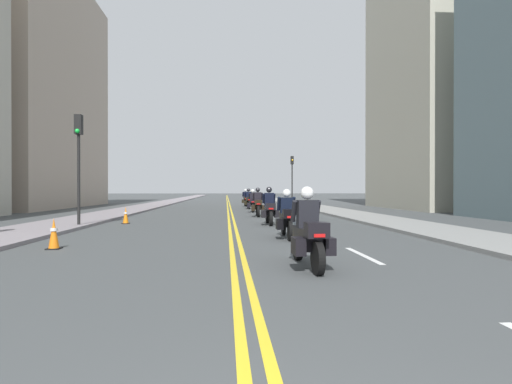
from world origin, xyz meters
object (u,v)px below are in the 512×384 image
(motorcycle_0, at_px, (308,235))
(motorcycle_2, at_px, (269,210))
(motorcycle_1, at_px, (287,218))
(traffic_cone_0, at_px, (126,215))
(motorcycle_5, at_px, (249,201))
(traffic_light_far, at_px, (292,172))
(motorcycle_3, at_px, (258,205))
(motorcycle_6, at_px, (246,199))
(motorcycle_4, at_px, (253,203))
(traffic_light_near, at_px, (79,150))
(traffic_cone_1, at_px, (54,234))

(motorcycle_0, height_order, motorcycle_2, motorcycle_2)
(motorcycle_1, distance_m, traffic_cone_0, 8.82)
(motorcycle_5, distance_m, traffic_light_far, 8.65)
(motorcycle_3, relative_size, motorcycle_6, 1.06)
(motorcycle_2, relative_size, motorcycle_4, 1.03)
(motorcycle_1, relative_size, motorcycle_5, 0.97)
(motorcycle_3, relative_size, motorcycle_4, 1.02)
(motorcycle_2, height_order, traffic_light_near, traffic_light_near)
(motorcycle_4, bearing_deg, traffic_light_near, -122.46)
(motorcycle_5, xyz_separation_m, traffic_light_near, (-7.80, -15.80, 2.49))
(motorcycle_1, bearing_deg, traffic_cone_1, -162.42)
(motorcycle_4, xyz_separation_m, motorcycle_6, (-0.01, 10.03, 0.01))
(motorcycle_2, distance_m, motorcycle_3, 5.50)
(motorcycle_0, height_order, traffic_light_near, traffic_light_near)
(motorcycle_3, bearing_deg, traffic_light_far, 76.08)
(motorcycle_4, relative_size, traffic_light_far, 0.45)
(traffic_light_near, bearing_deg, motorcycle_6, 69.52)
(motorcycle_1, height_order, motorcycle_4, motorcycle_4)
(motorcycle_2, relative_size, motorcycle_3, 1.01)
(traffic_cone_0, xyz_separation_m, traffic_cone_1, (0.09, -7.88, 0.02))
(motorcycle_4, bearing_deg, motorcycle_5, 93.44)
(traffic_cone_1, bearing_deg, traffic_light_near, 104.11)
(motorcycle_0, xyz_separation_m, motorcycle_3, (0.22, 15.39, 0.02))
(motorcycle_1, relative_size, traffic_cone_1, 2.79)
(traffic_cone_1, distance_m, traffic_light_far, 30.86)
(traffic_light_near, bearing_deg, motorcycle_4, 54.29)
(motorcycle_1, distance_m, motorcycle_3, 10.55)
(motorcycle_5, bearing_deg, motorcycle_6, 88.91)
(motorcycle_0, bearing_deg, motorcycle_1, 83.60)
(traffic_light_near, height_order, traffic_light_far, traffic_light_far)
(motorcycle_0, xyz_separation_m, traffic_light_near, (-7.57, 9.13, 2.52))
(traffic_light_near, bearing_deg, motorcycle_0, -50.32)
(motorcycle_4, relative_size, traffic_cone_1, 2.74)
(traffic_cone_1, bearing_deg, motorcycle_0, -26.33)
(motorcycle_0, distance_m, motorcycle_4, 20.00)
(motorcycle_1, xyz_separation_m, motorcycle_3, (-0.09, 10.55, 0.01))
(motorcycle_0, distance_m, motorcycle_1, 4.85)
(motorcycle_0, bearing_deg, motorcycle_5, 86.84)
(motorcycle_6, bearing_deg, motorcycle_0, -91.90)
(motorcycle_3, distance_m, motorcycle_4, 4.61)
(motorcycle_0, bearing_deg, traffic_cone_1, 151.02)
(motorcycle_5, relative_size, motorcycle_6, 1.08)
(motorcycle_4, relative_size, traffic_cone_0, 2.86)
(motorcycle_3, height_order, motorcycle_4, motorcycle_3)
(motorcycle_0, xyz_separation_m, traffic_cone_1, (-6.03, 2.98, -0.25))
(motorcycle_6, relative_size, traffic_cone_1, 2.65)
(motorcycle_2, xyz_separation_m, motorcycle_6, (-0.06, 20.14, -0.00))
(motorcycle_1, xyz_separation_m, motorcycle_5, (-0.09, 20.09, 0.02))
(motorcycle_1, bearing_deg, motorcycle_3, 91.77)
(motorcycle_5, relative_size, traffic_light_far, 0.47)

